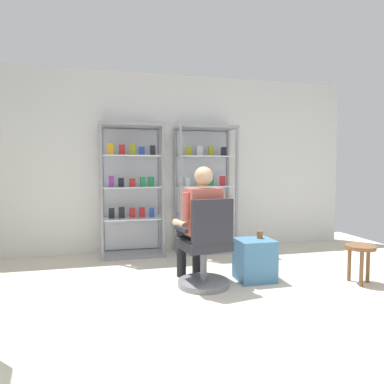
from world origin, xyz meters
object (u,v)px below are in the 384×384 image
at_px(seated_shopkeeper, 199,219).
at_px(storage_crate, 255,260).
at_px(office_chair, 206,251).
at_px(wooden_stool, 360,253).
at_px(display_cabinet_left, 132,189).
at_px(display_cabinet_right, 204,188).
at_px(tea_glass, 260,235).

height_order(seated_shopkeeper, storage_crate, seated_shopkeeper).
distance_m(office_chair, wooden_stool, 1.71).
bearing_deg(display_cabinet_left, storage_crate, -49.24).
relative_size(office_chair, seated_shopkeeper, 0.74).
bearing_deg(display_cabinet_right, office_chair, -105.13).
relative_size(display_cabinet_left, wooden_stool, 4.46).
relative_size(seated_shopkeeper, tea_glass, 15.13).
bearing_deg(seated_shopkeeper, display_cabinet_right, 72.26).
height_order(display_cabinet_right, office_chair, display_cabinet_right).
height_order(display_cabinet_right, wooden_stool, display_cabinet_right).
bearing_deg(tea_glass, office_chair, -167.72).
xyz_separation_m(office_chair, seated_shopkeeper, (-0.03, 0.16, 0.32)).
bearing_deg(tea_glass, seated_shopkeeper, 179.07).
distance_m(display_cabinet_left, tea_glass, 2.03).
distance_m(display_cabinet_left, wooden_stool, 3.07).
relative_size(storage_crate, tea_glass, 5.48).
bearing_deg(display_cabinet_right, display_cabinet_left, -179.97).
relative_size(display_cabinet_right, tea_glass, 22.28).
bearing_deg(seated_shopkeeper, display_cabinet_left, 114.27).
bearing_deg(display_cabinet_left, office_chair, -67.10).
distance_m(display_cabinet_right, office_chair, 1.74).
height_order(storage_crate, wooden_stool, storage_crate).
xyz_separation_m(office_chair, storage_crate, (0.61, 0.11, -0.16)).
bearing_deg(seated_shopkeeper, storage_crate, -5.03).
distance_m(display_cabinet_right, wooden_stool, 2.33).
relative_size(display_cabinet_right, storage_crate, 4.06).
distance_m(display_cabinet_left, office_chair, 1.82).
relative_size(seated_shopkeeper, storage_crate, 2.76).
relative_size(display_cabinet_right, office_chair, 1.98).
distance_m(display_cabinet_right, tea_glass, 1.53).
bearing_deg(seated_shopkeeper, tea_glass, -0.93).
relative_size(seated_shopkeeper, wooden_stool, 3.03).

